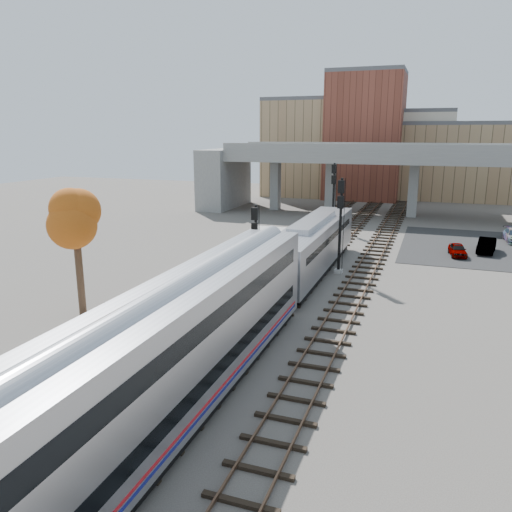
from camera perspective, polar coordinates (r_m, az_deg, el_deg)
The scene contains 15 objects.
ground at distance 27.95m, azimuth -2.29°, elevation -8.94°, with size 160.00×160.00×0.00m, color #47423D.
platform at distance 31.16m, azimuth -14.84°, elevation -6.61°, with size 4.50×60.00×0.35m, color #9E9E99.
yellow_strip at distance 30.10m, azimuth -11.86°, elevation -6.80°, with size 0.70×60.00×0.01m, color yellow.
tracks at distance 38.91m, azimuth 5.90°, elevation -2.23°, with size 10.70×95.00×0.25m.
overpass at distance 69.19m, azimuth 15.92°, elevation 9.22°, with size 54.00×12.00×9.50m.
buildings_far at distance 90.86m, azimuth 14.70°, elevation 11.61°, with size 43.00×21.00×20.60m.
parking_lot at distance 53.13m, azimuth 23.91°, elevation 0.95°, with size 14.00×18.00×0.04m, color black.
locomotive at distance 39.45m, azimuth 6.48°, elevation 1.28°, with size 3.02×19.05×4.10m.
coach at distance 19.06m, azimuth -9.81°, elevation -11.30°, with size 3.03×25.00×5.00m.
signal_mast_near at distance 32.91m, azimuth -0.07°, elevation 0.10°, with size 0.60×0.64×6.31m.
signal_mast_mid at distance 39.31m, azimuth 9.58°, elevation 3.40°, with size 0.60×0.64×7.51m.
signal_mast_far at distance 57.58m, azimuth 8.82°, elevation 6.77°, with size 0.60×0.64×7.56m.
tree at distance 31.08m, azimuth -20.06°, elevation 4.84°, with size 3.60×3.60×8.62m.
car_a at distance 48.42m, azimuth 22.04°, elevation 0.67°, with size 1.33×3.30×1.12m, color #99999E.
car_b at distance 50.83m, azimuth 24.84°, elevation 1.11°, with size 1.42×4.06×1.34m, color #99999E.
Camera 1 is at (9.73, -23.84, 10.85)m, focal length 35.00 mm.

